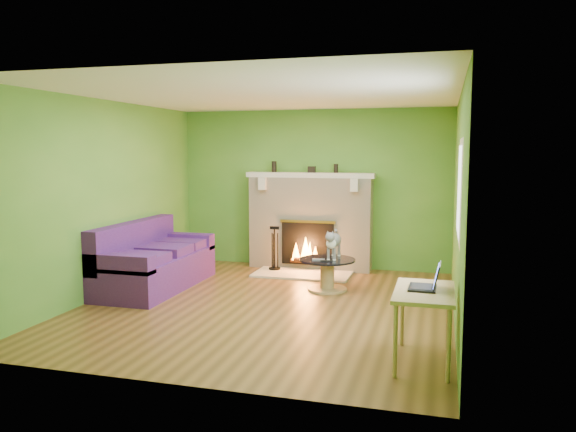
# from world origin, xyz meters

# --- Properties ---
(floor) EXTENTS (5.00, 5.00, 0.00)m
(floor) POSITION_xyz_m (0.00, 0.00, 0.00)
(floor) COLOR brown
(floor) RESTS_ON ground
(ceiling) EXTENTS (5.00, 5.00, 0.00)m
(ceiling) POSITION_xyz_m (0.00, 0.00, 2.60)
(ceiling) COLOR white
(ceiling) RESTS_ON wall_back
(wall_back) EXTENTS (5.00, 0.00, 5.00)m
(wall_back) POSITION_xyz_m (0.00, 2.50, 1.30)
(wall_back) COLOR #45872C
(wall_back) RESTS_ON floor
(wall_front) EXTENTS (5.00, 0.00, 5.00)m
(wall_front) POSITION_xyz_m (0.00, -2.50, 1.30)
(wall_front) COLOR #45872C
(wall_front) RESTS_ON floor
(wall_left) EXTENTS (0.00, 5.00, 5.00)m
(wall_left) POSITION_xyz_m (-2.25, 0.00, 1.30)
(wall_left) COLOR #45872C
(wall_left) RESTS_ON floor
(wall_right) EXTENTS (0.00, 5.00, 5.00)m
(wall_right) POSITION_xyz_m (2.25, 0.00, 1.30)
(wall_right) COLOR #45872C
(wall_right) RESTS_ON floor
(window_frame) EXTENTS (0.00, 1.20, 1.20)m
(window_frame) POSITION_xyz_m (2.24, -0.90, 1.55)
(window_frame) COLOR silver
(window_frame) RESTS_ON wall_right
(window_pane) EXTENTS (0.00, 1.06, 1.06)m
(window_pane) POSITION_xyz_m (2.23, -0.90, 1.55)
(window_pane) COLOR white
(window_pane) RESTS_ON wall_right
(fireplace) EXTENTS (2.10, 0.46, 1.58)m
(fireplace) POSITION_xyz_m (0.00, 2.32, 0.77)
(fireplace) COLOR beige
(fireplace) RESTS_ON floor
(hearth) EXTENTS (1.50, 0.75, 0.03)m
(hearth) POSITION_xyz_m (0.00, 1.80, 0.01)
(hearth) COLOR beige
(hearth) RESTS_ON floor
(mantel) EXTENTS (2.10, 0.28, 0.08)m
(mantel) POSITION_xyz_m (0.00, 2.30, 1.54)
(mantel) COLOR beige
(mantel) RESTS_ON fireplace
(sofa) EXTENTS (0.93, 2.07, 0.93)m
(sofa) POSITION_xyz_m (-1.86, 0.46, 0.36)
(sofa) COLOR #451A65
(sofa) RESTS_ON floor
(coffee_table) EXTENTS (0.78, 0.78, 0.44)m
(coffee_table) POSITION_xyz_m (0.56, 0.97, 0.25)
(coffee_table) COLOR tan
(coffee_table) RESTS_ON floor
(desk) EXTENTS (0.53, 0.91, 0.68)m
(desk) POSITION_xyz_m (1.95, -1.44, 0.59)
(desk) COLOR tan
(desk) RESTS_ON floor
(cat) EXTENTS (0.25, 0.67, 0.42)m
(cat) POSITION_xyz_m (0.64, 1.02, 0.65)
(cat) COLOR slate
(cat) RESTS_ON coffee_table
(remote_silver) EXTENTS (0.17, 0.07, 0.02)m
(remote_silver) POSITION_xyz_m (0.46, 0.85, 0.45)
(remote_silver) COLOR gray
(remote_silver) RESTS_ON coffee_table
(remote_black) EXTENTS (0.17, 0.08, 0.02)m
(remote_black) POSITION_xyz_m (0.58, 0.79, 0.45)
(remote_black) COLOR black
(remote_black) RESTS_ON coffee_table
(laptop) EXTENTS (0.29, 0.33, 0.24)m
(laptop) POSITION_xyz_m (1.93, -1.39, 0.80)
(laptop) COLOR black
(laptop) RESTS_ON desk
(fire_tools) EXTENTS (0.19, 0.19, 0.70)m
(fire_tools) POSITION_xyz_m (-0.50, 1.95, 0.38)
(fire_tools) COLOR black
(fire_tools) RESTS_ON hearth
(mantel_vase_left) EXTENTS (0.08, 0.08, 0.18)m
(mantel_vase_left) POSITION_xyz_m (-0.62, 2.33, 1.67)
(mantel_vase_left) COLOR black
(mantel_vase_left) RESTS_ON mantel
(mantel_vase_right) EXTENTS (0.07, 0.07, 0.14)m
(mantel_vase_right) POSITION_xyz_m (0.42, 2.33, 1.65)
(mantel_vase_right) COLOR black
(mantel_vase_right) RESTS_ON mantel
(mantel_box) EXTENTS (0.12, 0.08, 0.10)m
(mantel_box) POSITION_xyz_m (0.02, 2.33, 1.63)
(mantel_box) COLOR black
(mantel_box) RESTS_ON mantel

